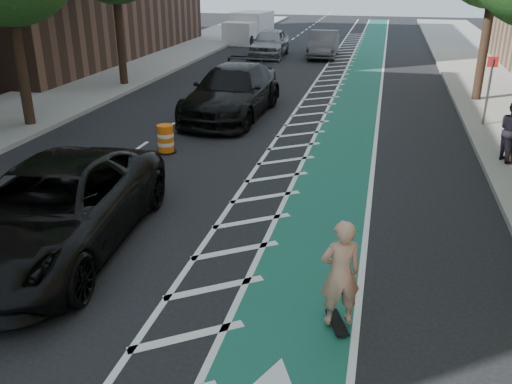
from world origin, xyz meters
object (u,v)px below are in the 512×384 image
(barrel_a, at_px, (166,140))
(suv_far, at_px, (232,92))
(skateboarder, at_px, (340,273))
(suv_near, at_px, (53,209))

(barrel_a, bearing_deg, suv_far, 80.40)
(skateboarder, relative_size, suv_near, 0.28)
(suv_far, height_order, barrel_a, suv_far)
(skateboarder, xyz_separation_m, barrel_a, (-5.90, 7.56, -0.57))
(skateboarder, distance_m, barrel_a, 9.60)
(suv_near, relative_size, suv_far, 0.98)
(skateboarder, bearing_deg, suv_near, -34.65)
(suv_near, xyz_separation_m, suv_far, (0.58, 10.98, 0.05))
(barrel_a, bearing_deg, suv_near, -87.99)
(skateboarder, distance_m, suv_far, 13.29)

